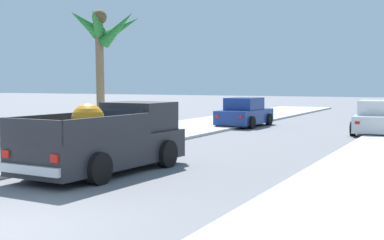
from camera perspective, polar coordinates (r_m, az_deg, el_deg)
name	(u,v)px	position (r m, az deg, el deg)	size (l,w,h in m)	color
sidewalk_left	(120,139)	(21.97, -7.66, -2.02)	(4.63, 60.00, 0.12)	beige
curb_left	(139,140)	(21.48, -5.63, -2.17)	(0.16, 60.00, 0.10)	silver
curb_right	(382,154)	(18.41, 19.52, -3.43)	(0.16, 60.00, 0.10)	silver
pickup_truck	(109,141)	(14.43, -8.82, -2.24)	(2.46, 5.32, 1.84)	#28282D
car_left_near	(245,113)	(28.80, 5.60, 0.74)	(2.11, 4.30, 1.54)	navy
car_right_near	(377,119)	(25.82, 19.01, 0.15)	(2.19, 4.33, 1.54)	silver
palm_tree_left_back	(102,33)	(24.87, -9.49, 9.06)	(3.48, 3.70, 5.63)	brown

